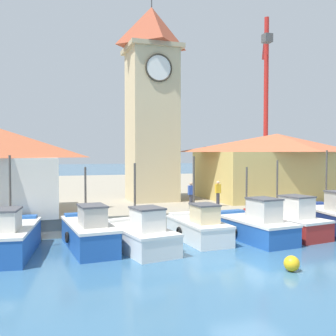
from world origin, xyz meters
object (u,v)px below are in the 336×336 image
fishing_boat_left_inner (89,233)px  fishing_boat_right_outer (333,218)px  clock_tower (152,99)px  fishing_boat_mid_right (254,226)px  fishing_boat_right_inner (286,222)px  dock_worker_near_tower (218,193)px  fishing_boat_left_outer (7,238)px  port_crane_near (266,115)px  warehouse_right (277,165)px  dock_worker_along_quay (191,195)px  mooring_buoy (292,264)px  fishing_boat_center (199,227)px  fishing_boat_mid_left (140,235)px

fishing_boat_left_inner → fishing_boat_right_outer: (13.45, -0.40, 0.06)m
clock_tower → fishing_boat_mid_right: bearing=-75.0°
fishing_boat_right_inner → dock_worker_near_tower: 5.26m
fishing_boat_left_outer → fishing_boat_right_outer: 16.92m
fishing_boat_mid_right → fishing_boat_left_outer: bearing=176.5°
port_crane_near → warehouse_right: bearing=-119.8°
fishing_boat_right_outer → dock_worker_along_quay: fishing_boat_right_outer is taller
fishing_boat_right_inner → port_crane_near: 29.21m
warehouse_right → port_crane_near: bearing=60.2°
fishing_boat_left_outer → warehouse_right: 20.51m
dock_worker_near_tower → warehouse_right: bearing=26.0°
fishing_boat_right_inner → clock_tower: bearing=117.8°
fishing_boat_right_outer → port_crane_near: (11.10, 24.33, 8.27)m
fishing_boat_mid_right → mooring_buoy: size_ratio=8.58×
fishing_boat_left_outer → mooring_buoy: 11.78m
fishing_boat_right_outer → clock_tower: clock_tower is taller
dock_worker_along_quay → port_crane_near: bearing=48.0°
fishing_boat_center → warehouse_right: size_ratio=0.39×
fishing_boat_left_inner → clock_tower: 12.98m
fishing_boat_mid_right → warehouse_right: size_ratio=0.44×
port_crane_near → mooring_buoy: port_crane_near is taller
fishing_boat_center → fishing_boat_right_inner: fishing_boat_center is taller
fishing_boat_left_outer → clock_tower: size_ratio=0.34×
fishing_boat_mid_left → mooring_buoy: 6.71m
fishing_boat_mid_left → fishing_boat_mid_right: size_ratio=0.95×
clock_tower → dock_worker_near_tower: bearing=-54.2°
fishing_boat_mid_left → fishing_boat_left_inner: bearing=156.3°
warehouse_right → fishing_boat_left_outer: bearing=-157.4°
fishing_boat_right_inner → clock_tower: size_ratio=0.34×
fishing_boat_mid_left → fishing_boat_center: fishing_boat_center is taller
port_crane_near → mooring_buoy: size_ratio=33.65×
fishing_boat_center → mooring_buoy: size_ratio=7.57×
fishing_boat_center → dock_worker_along_quay: bearing=73.2°
mooring_buoy → clock_tower: bearing=94.3°
fishing_boat_left_outer → warehouse_right: size_ratio=0.45×
fishing_boat_mid_right → port_crane_near: port_crane_near is taller
fishing_boat_center → dock_worker_near_tower: fishing_boat_center is taller
fishing_boat_left_outer → fishing_boat_right_outer: fishing_boat_right_outer is taller
fishing_boat_left_outer → port_crane_near: bearing=40.6°
clock_tower → fishing_boat_left_inner: bearing=-122.2°
dock_worker_near_tower → fishing_boat_left_inner: bearing=-152.4°
fishing_boat_left_outer → fishing_boat_right_inner: (13.94, -0.20, -0.04)m
fishing_boat_left_outer → fishing_boat_right_inner: 13.95m
fishing_boat_left_inner → fishing_boat_mid_left: 2.41m
fishing_boat_left_inner → dock_worker_along_quay: (6.74, 4.17, 1.11)m
port_crane_near → dock_worker_along_quay: (-17.81, -19.76, -7.23)m
dock_worker_along_quay → fishing_boat_left_inner: bearing=-148.3°
fishing_boat_center → fishing_boat_right_outer: size_ratio=0.90×
fishing_boat_mid_left → port_crane_near: (22.34, 24.90, 8.40)m
fishing_boat_left_inner → fishing_boat_right_inner: (10.47, -0.26, -0.03)m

